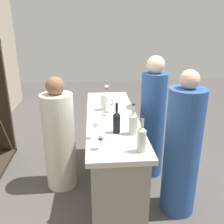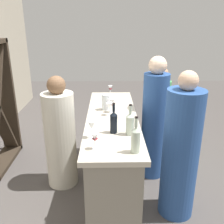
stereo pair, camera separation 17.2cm
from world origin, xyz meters
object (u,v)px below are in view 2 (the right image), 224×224
at_px(wine_glass_near_center, 110,89).
at_px(person_right_guest, 158,116).
at_px(person_left_guest, 180,153).
at_px(person_center_guest, 154,123).
at_px(wine_glass_far_center, 92,126).
at_px(wine_bottle_second_left_clear_pale, 130,123).
at_px(wine_glass_near_right, 109,107).
at_px(wine_bottle_center_near_black, 114,122).
at_px(wine_glass_far_left, 95,138).
at_px(person_server_behind, 60,137).
at_px(wine_bottle_leftmost_clear_pale, 136,139).
at_px(water_pitcher, 106,102).
at_px(wine_glass_near_left, 112,103).

xyz_separation_m(wine_glass_near_center, person_right_guest, (-0.06, -0.73, -0.42)).
relative_size(person_left_guest, person_center_guest, 0.98).
bearing_deg(wine_glass_far_center, wine_bottle_second_left_clear_pale, -80.15).
bearing_deg(wine_glass_near_right, wine_bottle_center_near_black, -175.38).
height_order(person_left_guest, person_center_guest, person_center_guest).
height_order(wine_glass_far_left, person_server_behind, person_server_behind).
distance_m(wine_bottle_center_near_black, wine_glass_near_center, 1.35).
relative_size(wine_bottle_leftmost_clear_pale, person_center_guest, 0.20).
distance_m(wine_bottle_leftmost_clear_pale, wine_bottle_second_left_clear_pale, 0.36).
distance_m(wine_bottle_leftmost_clear_pale, wine_glass_near_center, 1.76).
bearing_deg(water_pitcher, wine_glass_far_left, 175.21).
bearing_deg(wine_bottle_second_left_clear_pale, wine_glass_near_right, 20.20).
relative_size(wine_glass_far_center, person_left_guest, 0.11).
height_order(wine_bottle_center_near_black, water_pitcher, wine_bottle_center_near_black).
height_order(wine_glass_far_left, person_left_guest, person_left_guest).
distance_m(wine_glass_near_left, wine_glass_near_center, 0.75).
distance_m(wine_glass_near_right, person_server_behind, 0.76).
bearing_deg(person_center_guest, wine_glass_near_right, 22.92).
distance_m(wine_glass_far_left, wine_glass_far_center, 0.23).
height_order(wine_bottle_leftmost_clear_pale, person_right_guest, person_right_guest).
height_order(wine_bottle_leftmost_clear_pale, wine_glass_near_center, wine_bottle_leftmost_clear_pale).
bearing_deg(wine_glass_near_left, wine_bottle_center_near_black, -179.32).
xyz_separation_m(person_center_guest, person_right_guest, (0.54, -0.16, -0.11)).
height_order(wine_glass_near_right, wine_glass_far_center, wine_glass_far_center).
height_order(wine_bottle_center_near_black, wine_glass_far_center, wine_bottle_center_near_black).
relative_size(wine_bottle_second_left_clear_pale, person_right_guest, 0.22).
bearing_deg(person_center_guest, wine_bottle_leftmost_clear_pale, 71.74).
bearing_deg(wine_glass_far_center, person_server_behind, 33.64).
xyz_separation_m(wine_bottle_leftmost_clear_pale, wine_bottle_center_near_black, (0.40, 0.17, -0.01)).
bearing_deg(wine_glass_near_right, person_left_guest, -124.21).
bearing_deg(person_server_behind, wine_glass_near_center, 59.15).
xyz_separation_m(wine_bottle_leftmost_clear_pale, person_right_guest, (1.69, -0.54, -0.44)).
relative_size(wine_bottle_center_near_black, water_pitcher, 1.59).
height_order(wine_glass_near_left, wine_glass_far_left, wine_glass_near_left).
bearing_deg(water_pitcher, wine_glass_near_right, -167.17).
bearing_deg(wine_glass_near_right, person_server_behind, 83.67).
xyz_separation_m(wine_bottle_second_left_clear_pale, wine_glass_near_left, (0.64, 0.17, -0.00)).
xyz_separation_m(wine_glass_near_right, person_left_guest, (-0.50, -0.74, -0.35)).
bearing_deg(person_center_guest, wine_glass_near_center, -46.57).
height_order(wine_glass_near_left, person_center_guest, person_center_guest).
xyz_separation_m(water_pitcher, person_right_guest, (0.59, -0.80, -0.42)).
distance_m(wine_glass_near_left, person_right_guest, 1.09).
bearing_deg(wine_bottle_leftmost_clear_pale, water_pitcher, 13.38).
bearing_deg(person_center_guest, wine_bottle_center_near_black, 53.41).
xyz_separation_m(wine_glass_near_right, person_center_guest, (0.25, -0.59, -0.32)).
relative_size(wine_glass_far_center, person_center_guest, 0.10).
bearing_deg(wine_glass_near_left, person_right_guest, -46.34).
xyz_separation_m(wine_glass_near_center, person_server_behind, (-0.79, 0.64, -0.42)).
bearing_deg(wine_bottle_second_left_clear_pale, wine_glass_near_center, 7.24).
height_order(wine_glass_near_center, person_right_guest, person_right_guest).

